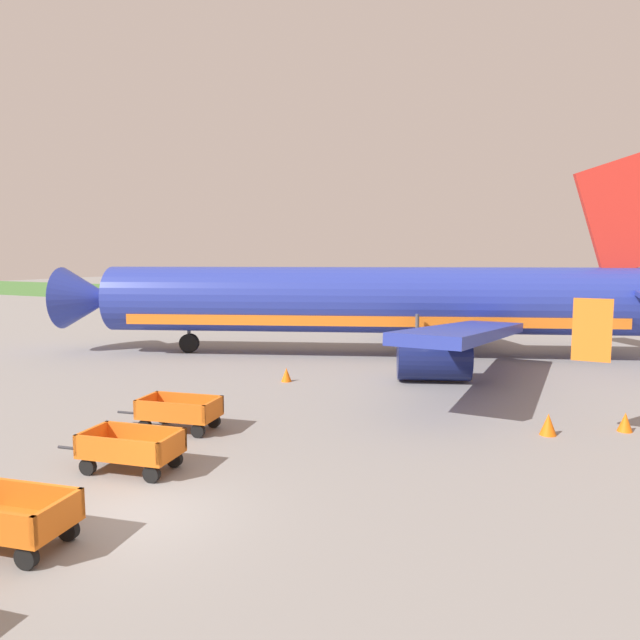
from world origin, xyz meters
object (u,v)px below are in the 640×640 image
Objects in this scene: traffic_cone_near_plane at (286,375)px; traffic_cone_mid_apron at (548,424)px; baggage_cart_second_in_row at (6,518)px; baggage_cart_fourth_in_row at (179,412)px; airplane at (388,302)px; baggage_cart_third_in_row at (131,449)px; traffic_cone_by_carts at (625,422)px.

traffic_cone_near_plane is 0.90× the size of traffic_cone_mid_apron.
traffic_cone_mid_apron reaches higher than traffic_cone_near_plane.
baggage_cart_second_in_row is 7.84m from baggage_cart_fourth_in_row.
baggage_cart_fourth_in_row is (-1.28, -16.48, -2.45)m from airplane.
airplane is 24.20m from baggage_cart_second_in_row.
baggage_cart_second_in_row is 4.23m from baggage_cart_third_in_row.
traffic_cone_by_carts is at bearing 34.24° from traffic_cone_mid_apron.
traffic_cone_near_plane is (-1.77, -8.53, -2.74)m from airplane.
traffic_cone_near_plane is (-1.72, 11.38, -0.29)m from baggage_cart_third_in_row.
traffic_cone_near_plane is at bearing -101.73° from airplane.
baggage_cart_third_in_row is 5.82× the size of traffic_cone_near_plane.
baggage_cart_third_in_row and baggage_cart_fourth_in_row have the same top height.
baggage_cart_second_in_row and baggage_cart_third_in_row have the same top height.
airplane is 10.00× the size of baggage_cart_second_in_row.
traffic_cone_near_plane is at bearing 99.20° from baggage_cart_second_in_row.
baggage_cart_fourth_in_row is at bearing -86.47° from traffic_cone_near_plane.
baggage_cart_second_in_row is 17.67m from traffic_cone_by_carts.
airplane reaches higher than baggage_cart_second_in_row.
baggage_cart_fourth_in_row is (-2.03, 7.58, 0.00)m from baggage_cart_second_in_row.
traffic_cone_mid_apron is (9.61, 8.17, -0.26)m from baggage_cart_third_in_row.
baggage_cart_fourth_in_row reaches higher than traffic_cone_near_plane.
baggage_cart_fourth_in_row reaches higher than traffic_cone_mid_apron.
baggage_cart_third_in_row is 1.00× the size of baggage_cart_fourth_in_row.
airplane is at bearing 129.15° from traffic_cone_mid_apron.
baggage_cart_fourth_in_row is at bearing -94.44° from airplane.
traffic_cone_near_plane is at bearing 93.53° from baggage_cart_fourth_in_row.
traffic_cone_mid_apron is at bearing 23.64° from baggage_cart_fourth_in_row.
baggage_cart_second_in_row is 5.83× the size of traffic_cone_by_carts.
baggage_cart_second_in_row is at bearing -79.16° from baggage_cart_third_in_row.
baggage_cart_third_in_row is 11.51m from traffic_cone_near_plane.
baggage_cart_fourth_in_row is at bearing 104.97° from baggage_cart_second_in_row.
traffic_cone_near_plane is (-2.52, 15.53, -0.29)m from baggage_cart_second_in_row.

